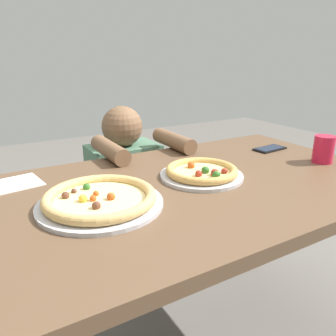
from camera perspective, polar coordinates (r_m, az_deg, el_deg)
The scene contains 7 objects.
dining_table at distance 1.18m, azimuth 5.21°, elevation -7.06°, with size 1.37×0.84×0.75m.
pizza_near at distance 0.96m, azimuth -11.54°, elevation -5.26°, with size 0.36×0.36×0.04m.
pizza_far at distance 1.17m, azimuth 5.78°, elevation -0.74°, with size 0.29×0.29×0.04m.
drink_cup_colored at distance 1.46m, azimuth 25.02°, elevation 2.94°, with size 0.08×0.08×0.11m.
paper_napkin at distance 1.22m, azimuth -24.71°, elevation -2.45°, with size 0.16×0.14×0.00m, color white.
cell_phone at distance 1.58m, azimuth 16.97°, elevation 3.17°, with size 0.16×0.09×0.01m.
diner_seated at distance 1.76m, azimuth -7.17°, elevation -5.45°, with size 0.38×0.51×0.93m.
Camera 1 is at (-0.63, -0.86, 1.15)m, focal length 35.71 mm.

